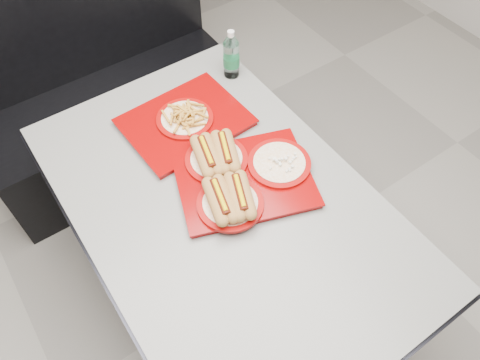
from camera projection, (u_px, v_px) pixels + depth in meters
ground at (228, 291)px, 2.16m from camera, size 6.00×6.00×0.00m
diner_table at (224, 226)px, 1.69m from camera, size 0.92×1.42×0.75m
booth_bench at (106, 92)px, 2.37m from camera, size 1.30×0.57×1.35m
tray_near at (239, 176)px, 1.57m from camera, size 0.54×0.48×0.10m
tray_far at (185, 120)px, 1.74m from camera, size 0.45×0.36×0.09m
water_bottle at (231, 57)px, 1.86m from camera, size 0.07×0.07×0.21m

